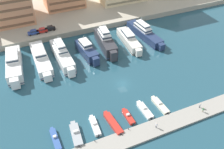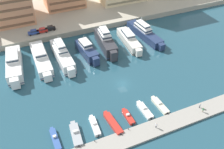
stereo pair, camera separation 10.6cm
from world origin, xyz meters
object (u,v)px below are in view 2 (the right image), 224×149
object	(u,v)px
motorboat_red_center	(128,117)
car_blue_far_left	(33,32)
motorboat_white_center_right	(145,110)
pedestrian_near_edge	(200,105)
yacht_white_far_left	(14,64)
pedestrian_mid_deck	(203,110)
motorboat_grey_left	(76,134)
car_black_mid_left	(50,28)
yacht_navy_center_left	(87,50)
pedestrian_far_side	(156,125)
yacht_white_left	(41,58)
motorboat_blue_far_left	(55,139)
yacht_ivory_center_right	(129,40)
yacht_white_mid_left	(62,55)
yacht_navy_mid_right	(145,33)
car_red_left	(42,30)
yacht_charcoal_center	(106,42)
motorboat_white_mid_left	(95,126)
motorboat_red_center_left	(113,123)
motorboat_cream_mid_right	(160,105)

from	to	relation	value
motorboat_red_center	car_blue_far_left	world-z (taller)	car_blue_far_left
car_blue_far_left	motorboat_white_center_right	bearing A→B (deg)	-67.45
motorboat_red_center	pedestrian_near_edge	xyz separation A→B (m)	(19.42, -5.03, 1.17)
yacht_white_far_left	pedestrian_mid_deck	size ratio (longest dim) A/B	13.49
motorboat_grey_left	car_black_mid_left	distance (m)	51.24
yacht_navy_center_left	pedestrian_far_side	size ratio (longest dim) A/B	8.71
car_blue_far_left	pedestrian_mid_deck	distance (m)	66.76
yacht_white_left	car_black_mid_left	world-z (taller)	yacht_white_left
yacht_white_left	car_blue_far_left	world-z (taller)	yacht_white_left
motorboat_blue_far_left	pedestrian_near_edge	distance (m)	39.40
motorboat_grey_left	yacht_ivory_center_right	bearing A→B (deg)	46.45
yacht_white_mid_left	motorboat_white_center_right	distance (m)	35.12
yacht_white_mid_left	yacht_navy_mid_right	bearing A→B (deg)	4.20
car_blue_far_left	car_black_mid_left	size ratio (longest dim) A/B	1.01
motorboat_white_center_right	car_red_left	distance (m)	53.13
yacht_charcoal_center	yacht_white_left	bearing A→B (deg)	179.19
car_blue_far_left	car_red_left	distance (m)	3.33
yacht_white_far_left	motorboat_red_center	distance (m)	41.88
yacht_navy_center_left	yacht_navy_mid_right	distance (m)	24.96
yacht_charcoal_center	yacht_white_mid_left	bearing A→B (deg)	-175.38
yacht_white_mid_left	motorboat_white_center_right	xyz separation A→B (m)	(14.37, -31.99, -1.98)
motorboat_white_mid_left	motorboat_red_center_left	distance (m)	4.75
yacht_charcoal_center	motorboat_white_mid_left	size ratio (longest dim) A/B	2.69
yacht_white_far_left	yacht_white_left	xyz separation A→B (m)	(8.72, 0.36, -0.27)
yacht_charcoal_center	motorboat_blue_far_left	xyz separation A→B (m)	(-26.99, -32.97, -2.23)
yacht_ivory_center_right	motorboat_grey_left	world-z (taller)	yacht_ivory_center_right
yacht_white_left	motorboat_cream_mid_right	bearing A→B (deg)	-52.23
yacht_navy_mid_right	car_blue_far_left	xyz separation A→B (m)	(-39.95, 15.60, 1.24)
yacht_ivory_center_right	motorboat_white_mid_left	size ratio (longest dim) A/B	2.61
yacht_navy_mid_right	motorboat_cream_mid_right	distance (m)	37.49
car_blue_far_left	pedestrian_near_edge	bearing A→B (deg)	-57.67
yacht_navy_mid_right	motorboat_white_center_right	world-z (taller)	yacht_navy_mid_right
yacht_navy_center_left	pedestrian_far_side	world-z (taller)	yacht_navy_center_left
motorboat_grey_left	car_red_left	size ratio (longest dim) A/B	1.95
motorboat_grey_left	motorboat_white_center_right	distance (m)	19.70
yacht_white_far_left	motorboat_blue_far_left	world-z (taller)	yacht_white_far_left
yacht_white_far_left	yacht_white_left	size ratio (longest dim) A/B	0.95
car_red_left	car_black_mid_left	size ratio (longest dim) A/B	1.01
yacht_white_left	motorboat_red_center	bearing A→B (deg)	-64.44
motorboat_white_mid_left	pedestrian_mid_deck	world-z (taller)	pedestrian_mid_deck
motorboat_cream_mid_right	car_blue_far_left	size ratio (longest dim) A/B	1.81
yacht_charcoal_center	pedestrian_mid_deck	bearing A→B (deg)	-73.78
yacht_ivory_center_right	motorboat_red_center_left	bearing A→B (deg)	-122.64
motorboat_blue_far_left	pedestrian_mid_deck	bearing A→B (deg)	-10.64
yacht_charcoal_center	motorboat_blue_far_left	distance (m)	42.67
motorboat_blue_far_left	pedestrian_mid_deck	distance (m)	39.39
motorboat_white_center_right	pedestrian_mid_deck	xyz separation A→B (m)	(13.97, -6.91, 1.04)
yacht_charcoal_center	yacht_navy_mid_right	size ratio (longest dim) A/B	0.85
motorboat_white_center_right	pedestrian_near_edge	world-z (taller)	pedestrian_near_edge
yacht_white_mid_left	motorboat_grey_left	world-z (taller)	yacht_white_mid_left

